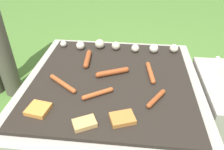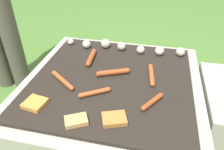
% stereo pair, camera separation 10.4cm
% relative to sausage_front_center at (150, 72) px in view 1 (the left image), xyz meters
% --- Properties ---
extents(ground_plane, '(14.00, 14.00, 0.00)m').
position_rel_sausage_front_center_xyz_m(ground_plane, '(-0.20, -0.06, -0.38)').
color(ground_plane, '#47702D').
extents(grill, '(0.92, 0.92, 0.36)m').
position_rel_sausage_front_center_xyz_m(grill, '(-0.20, -0.06, -0.20)').
color(grill, '#9E998E').
rests_on(grill, ground_plane).
extents(sausage_back_center, '(0.14, 0.10, 0.02)m').
position_rel_sausage_front_center_xyz_m(sausage_back_center, '(-0.25, -0.20, -0.00)').
color(sausage_back_center, '#A34C23').
rests_on(sausage_back_center, grill).
extents(sausage_mid_left, '(0.09, 0.13, 0.02)m').
position_rel_sausage_front_center_xyz_m(sausage_mid_left, '(0.02, -0.21, -0.00)').
color(sausage_mid_left, '#93421E').
rests_on(sausage_mid_left, grill).
extents(sausage_back_right, '(0.04, 0.18, 0.03)m').
position_rel_sausage_front_center_xyz_m(sausage_back_right, '(-0.36, 0.10, 0.00)').
color(sausage_back_right, '#93421E').
rests_on(sausage_back_right, grill).
extents(sausage_front_left, '(0.17, 0.09, 0.03)m').
position_rel_sausage_front_center_xyz_m(sausage_front_left, '(-0.20, -0.02, 0.00)').
color(sausage_front_left, '#93421E').
rests_on(sausage_front_left, grill).
extents(sausage_front_center, '(0.05, 0.19, 0.03)m').
position_rel_sausage_front_center_xyz_m(sausage_front_center, '(0.00, 0.00, 0.00)').
color(sausage_front_center, '#A34C23').
rests_on(sausage_front_center, grill).
extents(sausage_front_right, '(0.17, 0.13, 0.02)m').
position_rel_sausage_front_center_xyz_m(sausage_front_right, '(-0.44, -0.15, -0.00)').
color(sausage_front_right, '#A34C23').
rests_on(sausage_front_right, grill).
extents(bread_slice_right, '(0.11, 0.10, 0.02)m').
position_rel_sausage_front_center_xyz_m(bread_slice_right, '(-0.28, -0.39, -0.00)').
color(bread_slice_right, tan).
rests_on(bread_slice_right, grill).
extents(bread_slice_left, '(0.12, 0.11, 0.02)m').
position_rel_sausage_front_center_xyz_m(bread_slice_left, '(-0.13, -0.35, -0.00)').
color(bread_slice_left, '#B27033').
rests_on(bread_slice_left, grill).
extents(bread_slice_center, '(0.10, 0.10, 0.02)m').
position_rel_sausage_front_center_xyz_m(bread_slice_center, '(-0.49, -0.33, -0.00)').
color(bread_slice_center, '#D18438').
rests_on(bread_slice_center, grill).
extents(mushroom_row, '(0.76, 0.08, 0.06)m').
position_rel_sausage_front_center_xyz_m(mushroom_row, '(-0.18, 0.26, 0.01)').
color(mushroom_row, silver).
rests_on(mushroom_row, grill).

